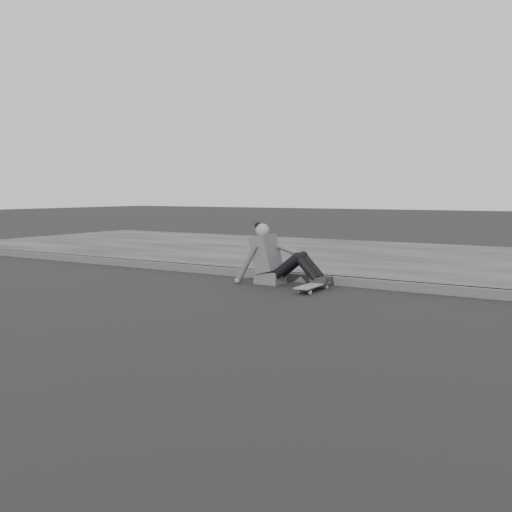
% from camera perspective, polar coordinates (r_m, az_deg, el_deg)
% --- Properties ---
extents(ground, '(80.00, 80.00, 0.00)m').
position_cam_1_polar(ground, '(5.13, 18.45, -8.60)').
color(ground, black).
rests_on(ground, ground).
extents(curb, '(24.00, 0.16, 0.12)m').
position_cam_1_polar(curb, '(7.61, 22.71, -3.51)').
color(curb, '#434343').
rests_on(curb, ground).
extents(skateboard, '(0.20, 0.78, 0.09)m').
position_cam_1_polar(skateboard, '(7.61, 5.76, -2.96)').
color(skateboard, gray).
rests_on(skateboard, ground).
extents(seated_woman, '(1.38, 0.46, 0.88)m').
position_cam_1_polar(seated_woman, '(8.12, 1.83, -0.29)').
color(seated_woman, '#49494B').
rests_on(seated_woman, ground).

